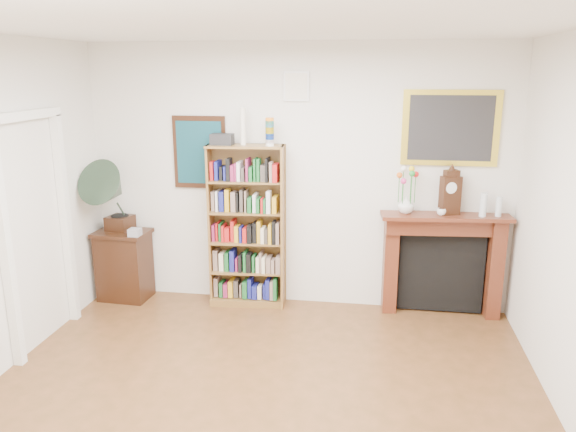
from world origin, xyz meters
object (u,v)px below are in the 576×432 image
(bookshelf, at_px, (246,218))
(mantel_clock, at_px, (450,193))
(flower_vase, at_px, (406,205))
(bottle_left, at_px, (483,205))
(fireplace, at_px, (442,255))
(gramophone, at_px, (112,191))
(teacup, at_px, (441,212))
(side_cabinet, at_px, (124,265))
(cd_stack, at_px, (135,232))
(bottle_right, at_px, (499,207))

(bookshelf, bearing_deg, mantel_clock, -4.06)
(flower_vase, bearing_deg, bottle_left, -1.79)
(fireplace, distance_m, flower_vase, 0.68)
(bookshelf, distance_m, gramophone, 1.47)
(gramophone, height_order, bottle_left, gramophone)
(teacup, bearing_deg, fireplace, 61.27)
(teacup, relative_size, bottle_left, 0.39)
(side_cabinet, relative_size, cd_stack, 6.55)
(bottle_right, bearing_deg, bottle_left, -169.09)
(side_cabinet, xyz_separation_m, gramophone, (-0.04, -0.08, 0.86))
(gramophone, relative_size, bottle_left, 3.45)
(teacup, height_order, bottle_right, bottle_right)
(teacup, xyz_separation_m, bottle_right, (0.55, 0.05, 0.06))
(teacup, bearing_deg, bookshelf, 179.30)
(fireplace, distance_m, bottle_right, 0.75)
(cd_stack, xyz_separation_m, bottle_left, (3.59, 0.20, 0.39))
(fireplace, relative_size, bottle_right, 6.59)
(bookshelf, bearing_deg, bottle_right, -4.26)
(bookshelf, relative_size, flower_vase, 11.62)
(mantel_clock, bearing_deg, teacup, -169.94)
(bottle_left, bearing_deg, cd_stack, -176.78)
(bottle_right, bearing_deg, teacup, -175.17)
(flower_vase, bearing_deg, bookshelf, -179.45)
(flower_vase, height_order, teacup, flower_vase)
(gramophone, relative_size, cd_stack, 6.89)
(bookshelf, xyz_separation_m, gramophone, (-1.44, -0.14, 0.27))
(fireplace, bearing_deg, flower_vase, -177.53)
(bookshelf, xyz_separation_m, cd_stack, (-1.18, -0.21, -0.16))
(gramophone, height_order, teacup, gramophone)
(flower_vase, bearing_deg, teacup, -6.60)
(bottle_left, bearing_deg, mantel_clock, 174.20)
(mantel_clock, height_order, teacup, mantel_clock)
(cd_stack, bearing_deg, side_cabinet, 146.33)
(cd_stack, bearing_deg, bookshelf, 10.10)
(bookshelf, bearing_deg, flower_vase, -4.20)
(gramophone, xyz_separation_m, bottle_left, (3.86, 0.13, -0.04))
(side_cabinet, distance_m, gramophone, 0.86)
(side_cabinet, xyz_separation_m, fireplace, (3.46, 0.13, 0.25))
(bookshelf, relative_size, teacup, 21.73)
(side_cabinet, bearing_deg, cd_stack, -30.31)
(fireplace, height_order, mantel_clock, mantel_clock)
(cd_stack, relative_size, bottle_right, 0.60)
(bottle_right, bearing_deg, cd_stack, -176.45)
(side_cabinet, bearing_deg, bottle_right, 4.61)
(teacup, bearing_deg, side_cabinet, -179.33)
(gramophone, height_order, mantel_clock, gramophone)
(gramophone, distance_m, bottle_right, 4.01)
(side_cabinet, xyz_separation_m, flower_vase, (3.06, 0.08, 0.79))
(side_cabinet, xyz_separation_m, bottle_left, (3.81, 0.06, 0.82))
(side_cabinet, relative_size, gramophone, 0.95)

